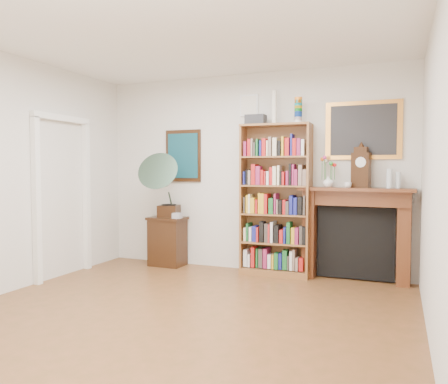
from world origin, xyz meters
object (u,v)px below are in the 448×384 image
at_px(gramophone, 163,182).
at_px(mantel_clock, 361,168).
at_px(fireplace, 355,226).
at_px(flower_vase, 328,182).
at_px(bookshelf, 275,191).
at_px(teacup, 348,185).
at_px(cd_stack, 177,216).
at_px(bottle_right, 398,180).
at_px(side_cabinet, 168,241).
at_px(bottle_left, 389,179).

bearing_deg(gramophone, mantel_clock, -7.24).
xyz_separation_m(fireplace, flower_vase, (-0.35, -0.04, 0.57)).
height_order(bookshelf, fireplace, bookshelf).
bearing_deg(flower_vase, fireplace, 7.25).
xyz_separation_m(bookshelf, teacup, (0.96, -0.06, 0.10)).
relative_size(gramophone, cd_stack, 7.92).
bearing_deg(flower_vase, bottle_right, 1.36).
xyz_separation_m(bookshelf, side_cabinet, (-1.66, -0.03, -0.78)).
bearing_deg(bookshelf, flower_vase, 0.94).
distance_m(gramophone, flower_vase, 2.35).
xyz_separation_m(fireplace, bottle_right, (0.50, -0.02, 0.59)).
distance_m(cd_stack, flower_vase, 2.20).
distance_m(mantel_clock, bottle_left, 0.36).
distance_m(fireplace, cd_stack, 2.49).
xyz_separation_m(gramophone, bottle_right, (3.19, 0.23, 0.05)).
distance_m(bookshelf, cd_stack, 1.49).
bearing_deg(gramophone, side_cabinet, 84.86).
xyz_separation_m(bookshelf, gramophone, (-1.64, -0.17, 0.12)).
xyz_separation_m(fireplace, bottle_left, (0.40, -0.07, 0.61)).
bearing_deg(fireplace, bottle_left, -6.37).
distance_m(gramophone, cd_stack, 0.54).
height_order(gramophone, flower_vase, gramophone).
relative_size(fireplace, bottle_right, 7.27).
height_order(bookshelf, cd_stack, bookshelf).
bearing_deg(bookshelf, cd_stack, -176.78).
height_order(bookshelf, side_cabinet, bookshelf).
distance_m(cd_stack, teacup, 2.44).
bearing_deg(mantel_clock, side_cabinet, -165.11).
bearing_deg(bookshelf, bottle_left, -1.76).
bearing_deg(bottle_right, mantel_clock, -178.36).
bearing_deg(flower_vase, side_cabinet, -178.41).
bearing_deg(gramophone, bookshelf, -5.91).
bearing_deg(gramophone, bottle_left, -8.33).
distance_m(side_cabinet, fireplace, 2.73).
bearing_deg(side_cabinet, cd_stack, -25.58).
bearing_deg(cd_stack, teacup, 2.02).
bearing_deg(flower_vase, gramophone, -174.97).
height_order(cd_stack, bottle_right, bottle_right).
relative_size(gramophone, mantel_clock, 1.85).
bearing_deg(gramophone, fireplace, -6.36).
bearing_deg(bottle_left, flower_vase, 178.06).
height_order(mantel_clock, teacup, mantel_clock).
distance_m(teacup, bottle_left, 0.50).
bearing_deg(bottle_left, gramophone, -176.65).
height_order(mantel_clock, bottle_right, mantel_clock).
bearing_deg(mantel_clock, fireplace, 162.07).
height_order(cd_stack, flower_vase, flower_vase).
xyz_separation_m(mantel_clock, bottle_left, (0.34, -0.03, -0.13)).
distance_m(side_cabinet, gramophone, 0.91).
bearing_deg(side_cabinet, bottle_right, 2.57).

